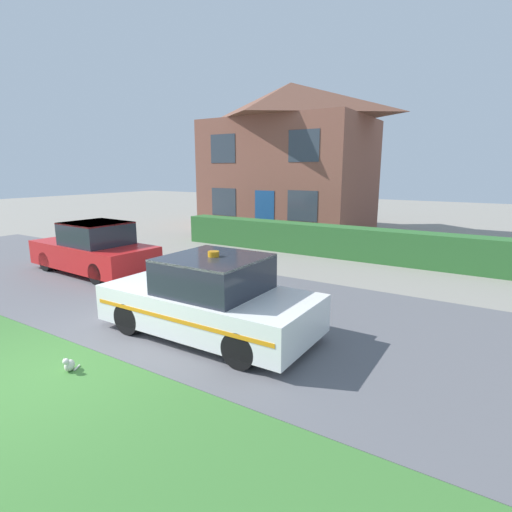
% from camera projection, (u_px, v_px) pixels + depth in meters
% --- Properties ---
extents(ground_plane, '(80.00, 80.00, 0.00)m').
position_uv_depth(ground_plane, '(35.00, 378.00, 5.86)').
color(ground_plane, gray).
extents(road_strip, '(28.00, 5.94, 0.01)m').
position_uv_depth(road_strip, '(208.00, 303.00, 9.17)').
color(road_strip, '#5B5B60').
rests_on(road_strip, ground).
extents(lawn_verge, '(28.00, 2.73, 0.01)m').
position_uv_depth(lawn_verge, '(11.00, 388.00, 5.59)').
color(lawn_verge, '#3D7533').
rests_on(lawn_verge, ground).
extents(garden_hedge, '(13.78, 0.85, 1.08)m').
position_uv_depth(garden_hedge, '(351.00, 243.00, 13.73)').
color(garden_hedge, '#2D662D').
rests_on(garden_hedge, ground).
extents(police_car, '(4.02, 1.86, 1.57)m').
position_uv_depth(police_car, '(210.00, 299.00, 7.29)').
color(police_car, black).
rests_on(police_car, road_strip).
extents(cat, '(0.21, 0.30, 0.25)m').
position_uv_depth(cat, '(69.00, 365.00, 6.04)').
color(cat, silver).
rests_on(cat, ground).
extents(neighbour_car_near, '(4.22, 1.88, 1.51)m').
position_uv_depth(neighbour_car_near, '(94.00, 250.00, 11.77)').
color(neighbour_car_near, black).
rests_on(neighbour_car_near, road_strip).
extents(house_left, '(7.94, 5.70, 7.10)m').
position_uv_depth(house_left, '(289.00, 157.00, 19.81)').
color(house_left, brown).
rests_on(house_left, ground).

